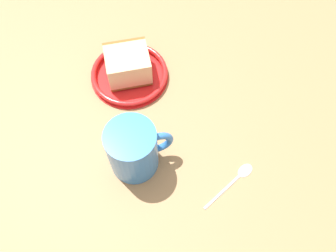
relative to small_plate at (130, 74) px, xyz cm
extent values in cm
cube|color=#936D47|center=(10.35, 2.21, -2.58)|extent=(131.59, 131.59, 3.48)
cylinder|color=red|center=(0.00, 0.00, -0.48)|extent=(15.37, 15.37, 0.72)
torus|color=red|center=(0.00, 0.00, 0.36)|extent=(15.11, 15.11, 0.97)
cube|color=brown|center=(0.00, 0.00, 0.18)|extent=(9.14, 9.99, 0.60)
cube|color=#EAB27F|center=(0.00, 0.00, 3.05)|extent=(9.14, 9.99, 5.14)
cube|color=brown|center=(-3.45, 1.25, 3.05)|extent=(3.36, 7.89, 5.14)
cylinder|color=#3372BF|center=(16.51, -8.12, 4.32)|extent=(8.31, 8.31, 10.32)
cylinder|color=#47230F|center=(16.51, -8.12, 7.92)|extent=(7.31, 7.31, 0.40)
torus|color=#3372BF|center=(17.54, -4.09, 4.32)|extent=(2.54, 5.81, 5.70)
ellipsoid|color=silver|center=(28.04, 7.34, -0.44)|extent=(2.50, 3.31, 0.80)
cylinder|color=silver|center=(29.07, 1.66, -0.59)|extent=(2.01, 8.49, 0.50)
camera|label=1|loc=(39.75, -15.74, 57.61)|focal=38.20mm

